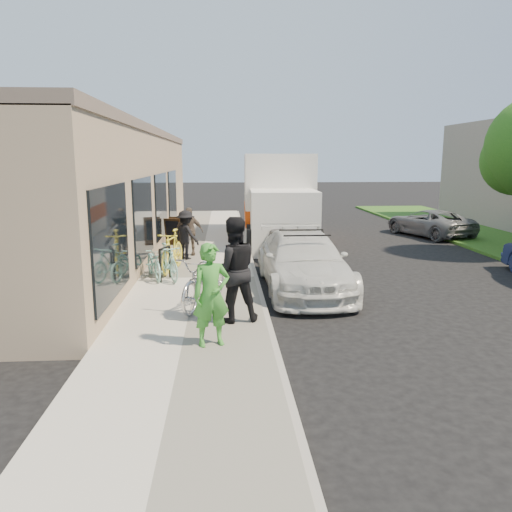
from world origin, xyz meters
name	(u,v)px	position (x,y,z in m)	size (l,w,h in m)	color
ground	(287,317)	(0.00, 0.00, 0.00)	(120.00, 120.00, 0.00)	black
sidewalk	(197,280)	(-2.00, 3.00, 0.07)	(3.00, 34.00, 0.15)	#B7B2A5
curb	(256,280)	(-0.45, 3.00, 0.07)	(0.12, 34.00, 0.13)	gray
storefront	(110,190)	(-5.24, 7.99, 2.12)	(3.60, 20.00, 4.22)	tan
bike_rack	(165,260)	(-2.79, 2.80, 0.67)	(0.24, 0.58, 0.86)	black
sandwich_board	(174,231)	(-3.07, 8.17, 0.65)	(0.71, 0.72, 0.97)	#33200E
sedan_white	(303,262)	(0.66, 2.18, 0.70)	(2.04, 4.88, 1.45)	silver
sedan_silver	(284,244)	(0.64, 5.83, 0.54)	(1.26, 3.14, 1.07)	gray
moving_truck	(278,202)	(0.87, 9.93, 1.50)	(2.81, 6.97, 3.38)	silver
far_car_gray	(429,223)	(7.34, 10.53, 0.56)	(1.86, 4.04, 1.12)	#5B5D60
tandem_bike	(205,281)	(-1.69, 0.37, 0.70)	(0.73, 2.10, 1.10)	silver
woman_rider	(211,295)	(-1.50, -1.85, 1.01)	(0.63, 0.41, 1.72)	#3B8D2F
man_standing	(233,270)	(-1.11, -0.60, 1.15)	(0.97, 0.76, 2.00)	black
cruiser_bike_a	(168,262)	(-2.73, 2.87, 0.61)	(0.43, 1.52, 0.91)	#85C6BA
cruiser_bike_b	(154,262)	(-3.10, 3.01, 0.56)	(0.55, 1.57, 0.82)	#85C6BA
cruiser_bike_c	(172,251)	(-2.70, 3.79, 0.72)	(0.53, 1.89, 1.14)	yellow
bystander_a	(186,235)	(-2.45, 5.51, 0.90)	(0.97, 0.56, 1.50)	black
bystander_b	(189,231)	(-2.40, 6.16, 0.92)	(0.90, 0.38, 1.54)	brown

